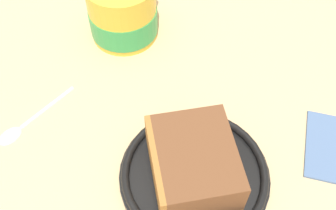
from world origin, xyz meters
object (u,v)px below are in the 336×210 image
Objects in this scene: tea_mug at (123,12)px; small_plate at (194,174)px; cake_slice at (193,163)px; teaspoon at (21,125)px.

small_plate is at bearing -150.94° from tea_mug.
cake_slice is (-0.08, 0.25, 2.75)cm from small_plate.
small_plate is at bearing -71.88° from cake_slice.
cake_slice is at bearing 108.12° from small_plate.
tea_mug is (21.83, 11.83, 0.08)cm from cake_slice.
cake_slice is at bearing -100.89° from teaspoon.
tea_mug is 20.33cm from teaspoon.
cake_slice reaches higher than teaspoon.
small_plate reaches higher than teaspoon.
teaspoon is at bearing 79.11° from cake_slice.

